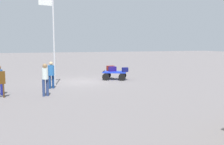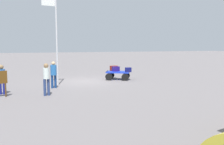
% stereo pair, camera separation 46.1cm
% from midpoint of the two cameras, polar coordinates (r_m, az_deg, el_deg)
% --- Properties ---
extents(ground_plane, '(120.00, 120.00, 0.00)m').
position_cam_midpoint_polar(ground_plane, '(18.18, -5.28, -2.05)').
color(ground_plane, slate).
extents(luggage_cart, '(2.07, 1.79, 0.63)m').
position_cam_midpoint_polar(luggage_cart, '(18.98, 1.99, -0.30)').
color(luggage_cart, blue).
rests_on(luggage_cart, ground).
extents(suitcase_tan, '(0.48, 0.35, 0.33)m').
position_cam_midpoint_polar(suitcase_tan, '(18.59, 4.44, 0.63)').
color(suitcase_tan, '#111455').
rests_on(suitcase_tan, luggage_cart).
extents(suitcase_maroon, '(0.56, 0.37, 0.37)m').
position_cam_midpoint_polar(suitcase_maroon, '(18.96, 1.57, 0.82)').
color(suitcase_maroon, navy).
rests_on(suitcase_maroon, luggage_cart).
extents(suitcase_navy, '(0.59, 0.43, 0.39)m').
position_cam_midpoint_polar(suitcase_navy, '(19.41, 1.11, 0.98)').
color(suitcase_navy, maroon).
rests_on(suitcase_navy, luggage_cart).
extents(worker_lead, '(0.43, 0.43, 1.65)m').
position_cam_midpoint_polar(worker_lead, '(15.67, -12.43, 0.03)').
color(worker_lead, navy).
rests_on(worker_lead, ground).
extents(worker_trailing, '(0.37, 0.37, 1.72)m').
position_cam_midpoint_polar(worker_trailing, '(13.46, -13.87, -1.02)').
color(worker_trailing, navy).
rests_on(worker_trailing, ground).
extents(worker_supervisor, '(0.43, 0.43, 1.61)m').
position_cam_midpoint_polar(worker_supervisor, '(14.61, -23.14, -0.90)').
color(worker_supervisor, navy).
rests_on(worker_supervisor, ground).
extents(flagpole, '(0.94, 0.21, 5.86)m').
position_cam_midpoint_polar(flagpole, '(16.63, -12.17, 9.00)').
color(flagpole, silver).
rests_on(flagpole, ground).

